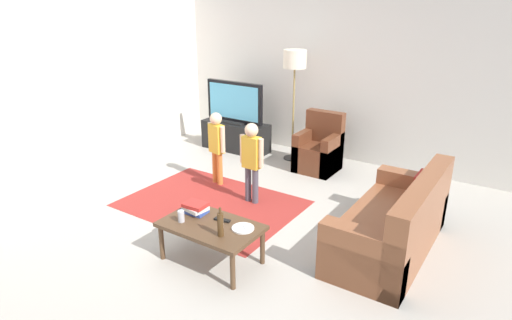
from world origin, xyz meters
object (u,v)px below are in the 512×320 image
at_px(bottle, 220,224).
at_px(child_center, 252,156).
at_px(armchair, 319,151).
at_px(child_near_tv, 217,142).
at_px(coffee_table, 211,229).
at_px(tv_remote, 222,220).
at_px(plate, 243,228).
at_px(tv_stand, 236,136).
at_px(soda_can, 181,216).
at_px(tv, 234,103).
at_px(couch, 397,227).
at_px(book_stack, 195,208).
at_px(floor_lamp, 295,65).

bearing_deg(bottle, child_center, 113.90).
bearing_deg(armchair, child_near_tv, -126.61).
xyz_separation_m(coffee_table, tv_remote, (0.05, 0.12, 0.06)).
relative_size(child_center, coffee_table, 1.07).
bearing_deg(plate, tv_remote, 175.77).
distance_m(tv_stand, child_center, 2.17).
height_order(child_near_tv, soda_can, child_near_tv).
distance_m(child_near_tv, soda_can, 1.96).
bearing_deg(coffee_table, child_near_tv, 126.68).
bearing_deg(tv, couch, -27.15).
bearing_deg(child_center, tv, 132.14).
height_order(tv, armchair, tv).
relative_size(tv_stand, coffee_table, 1.20).
distance_m(armchair, book_stack, 2.82).
bearing_deg(armchair, tv, 179.35).
bearing_deg(coffee_table, bottle, -28.61).
height_order(couch, plate, couch).
xyz_separation_m(tv, child_near_tv, (0.66, -1.33, -0.22)).
xyz_separation_m(floor_lamp, bottle, (1.03, -3.23, -1.00)).
bearing_deg(bottle, soda_can, -180.00).
xyz_separation_m(floor_lamp, child_near_tv, (-0.39, -1.50, -0.91)).
relative_size(floor_lamp, coffee_table, 1.78).
relative_size(tv_stand, tv, 1.09).
distance_m(tv_remote, plate, 0.27).
xyz_separation_m(floor_lamp, coffee_table, (0.81, -3.11, -1.17)).
distance_m(floor_lamp, book_stack, 3.23).
bearing_deg(floor_lamp, coffee_table, -75.44).
height_order(child_center, coffee_table, child_center).
height_order(floor_lamp, tv_remote, floor_lamp).
bearing_deg(tv_stand, coffee_table, -57.85).
relative_size(book_stack, plate, 1.27).
bearing_deg(couch, book_stack, -148.19).
height_order(coffee_table, plate, plate).
relative_size(tv, coffee_table, 1.10).
xyz_separation_m(floor_lamp, plate, (1.13, -3.01, -1.12)).
bearing_deg(floor_lamp, soda_can, -80.73).
bearing_deg(bottle, plate, 65.50).
relative_size(child_near_tv, plate, 4.77).
height_order(child_near_tv, child_center, child_center).
relative_size(tv, child_center, 1.03).
relative_size(bottle, soda_can, 2.45).
height_order(tv, child_near_tv, tv).
distance_m(soda_can, plate, 0.64).
height_order(armchair, plate, armchair).
bearing_deg(coffee_table, plate, 17.34).
bearing_deg(bottle, book_stack, 156.31).
xyz_separation_m(couch, armchair, (-1.72, 1.70, 0.01)).
distance_m(bottle, soda_can, 0.50).
bearing_deg(coffee_table, armchair, 94.37).
height_order(tv_stand, couch, couch).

